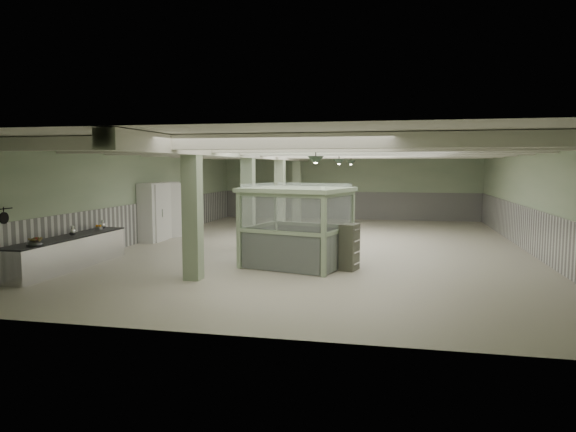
% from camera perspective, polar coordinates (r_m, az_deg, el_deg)
% --- Properties ---
extents(floor, '(20.00, 20.00, 0.00)m').
position_cam_1_polar(floor, '(18.58, 3.89, -3.44)').
color(floor, beige).
rests_on(floor, ground).
extents(ceiling, '(14.00, 20.00, 0.02)m').
position_cam_1_polar(ceiling, '(18.37, 3.97, 7.72)').
color(ceiling, white).
rests_on(ceiling, wall_back).
extents(wall_back, '(14.00, 0.02, 3.60)m').
position_cam_1_polar(wall_back, '(28.32, 6.75, 3.28)').
color(wall_back, '#A7B893').
rests_on(wall_back, floor).
extents(wall_front, '(14.00, 0.02, 3.60)m').
position_cam_1_polar(wall_front, '(8.64, -5.36, -1.77)').
color(wall_front, '#A7B893').
rests_on(wall_front, floor).
extents(wall_left, '(0.02, 20.00, 3.60)m').
position_cam_1_polar(wall_left, '(20.56, -15.79, 2.28)').
color(wall_left, '#A7B893').
rests_on(wall_left, floor).
extents(wall_right, '(0.02, 20.00, 3.60)m').
position_cam_1_polar(wall_right, '(18.75, 25.64, 1.64)').
color(wall_right, '#A7B893').
rests_on(wall_right, floor).
extents(wainscot_left, '(0.05, 19.90, 1.50)m').
position_cam_1_polar(wainscot_left, '(20.64, -15.65, -0.63)').
color(wainscot_left, silver).
rests_on(wainscot_left, floor).
extents(wainscot_right, '(0.05, 19.90, 1.50)m').
position_cam_1_polar(wainscot_right, '(18.83, 25.43, -1.54)').
color(wainscot_right, silver).
rests_on(wainscot_right, floor).
extents(wainscot_back, '(13.90, 0.05, 1.50)m').
position_cam_1_polar(wainscot_back, '(28.35, 6.72, 1.16)').
color(wainscot_back, silver).
rests_on(wainscot_back, floor).
extents(girder, '(0.45, 19.90, 0.40)m').
position_cam_1_polar(girder, '(18.87, -3.63, 7.00)').
color(girder, silver).
rests_on(girder, ceiling).
extents(beam_a, '(13.90, 0.35, 0.32)m').
position_cam_1_polar(beam_a, '(10.99, -1.53, 8.27)').
color(beam_a, silver).
rests_on(beam_a, ceiling).
extents(beam_b, '(13.90, 0.35, 0.32)m').
position_cam_1_polar(beam_b, '(13.43, 0.98, 7.78)').
color(beam_b, silver).
rests_on(beam_b, ceiling).
extents(beam_c, '(13.90, 0.35, 0.32)m').
position_cam_1_polar(beam_c, '(15.89, 2.70, 7.42)').
color(beam_c, silver).
rests_on(beam_c, ceiling).
extents(beam_d, '(13.90, 0.35, 0.32)m').
position_cam_1_polar(beam_d, '(18.36, 3.96, 7.16)').
color(beam_d, silver).
rests_on(beam_d, ceiling).
extents(beam_e, '(13.90, 0.35, 0.32)m').
position_cam_1_polar(beam_e, '(20.84, 4.92, 6.96)').
color(beam_e, silver).
rests_on(beam_e, ceiling).
extents(beam_f, '(13.90, 0.35, 0.32)m').
position_cam_1_polar(beam_f, '(23.32, 5.68, 6.80)').
color(beam_f, silver).
rests_on(beam_f, ceiling).
extents(beam_g, '(13.90, 0.35, 0.32)m').
position_cam_1_polar(beam_g, '(25.81, 6.29, 6.67)').
color(beam_g, silver).
rests_on(beam_g, ceiling).
extents(column_a, '(0.42, 0.42, 3.60)m').
position_cam_1_polar(column_a, '(13.23, -10.57, 0.69)').
color(column_a, '#9EB28F').
rests_on(column_a, floor).
extents(column_b, '(0.42, 0.42, 3.60)m').
position_cam_1_polar(column_b, '(17.94, -4.46, 2.02)').
color(column_b, '#9EB28F').
rests_on(column_b, floor).
extents(column_c, '(0.42, 0.42, 3.60)m').
position_cam_1_polar(column_c, '(22.77, -0.91, 2.78)').
color(column_c, '#9EB28F').
rests_on(column_c, floor).
extents(column_d, '(0.42, 0.42, 3.60)m').
position_cam_1_polar(column_d, '(26.68, 1.00, 3.19)').
color(column_d, '#9EB28F').
rests_on(column_d, floor).
extents(pendant_front, '(0.44, 0.44, 0.22)m').
position_cam_1_polar(pendant_front, '(13.34, 3.09, 6.19)').
color(pendant_front, '#324333').
rests_on(pendant_front, ceiling).
extents(pendant_mid, '(0.44, 0.44, 0.22)m').
position_cam_1_polar(pendant_mid, '(18.79, 5.69, 5.98)').
color(pendant_mid, '#324333').
rests_on(pendant_mid, ceiling).
extents(pendant_back, '(0.44, 0.44, 0.22)m').
position_cam_1_polar(pendant_back, '(23.77, 7.01, 5.87)').
color(pendant_back, '#324333').
rests_on(pendant_back, ceiling).
extents(prep_counter, '(0.83, 4.74, 0.91)m').
position_cam_1_polar(prep_counter, '(15.89, -23.21, -3.73)').
color(prep_counter, silver).
rests_on(prep_counter, floor).
extents(pitcher_near, '(0.24, 0.26, 0.29)m').
position_cam_1_polar(pitcher_near, '(16.02, -22.84, -1.52)').
color(pitcher_near, silver).
rests_on(pitcher_near, prep_counter).
extents(pitcher_far, '(0.25, 0.27, 0.29)m').
position_cam_1_polar(pitcher_far, '(17.31, -19.93, -0.92)').
color(pitcher_far, silver).
rests_on(pitcher_far, prep_counter).
extents(veg_colander, '(0.54, 0.54, 0.19)m').
position_cam_1_polar(veg_colander, '(14.46, -26.32, -2.59)').
color(veg_colander, '#444449').
rests_on(veg_colander, prep_counter).
extents(orange_bowl, '(0.32, 0.32, 0.09)m').
position_cam_1_polar(orange_bowl, '(17.30, -20.24, -1.28)').
color(orange_bowl, '#B2B2B7').
rests_on(orange_bowl, prep_counter).
extents(skillet_far, '(0.04, 0.29, 0.29)m').
position_cam_1_polar(skillet_far, '(14.41, -29.02, -0.20)').
color(skillet_far, black).
rests_on(skillet_far, hook_rail).
extents(walkin_cooler, '(1.13, 2.53, 2.32)m').
position_cam_1_polar(walkin_cooler, '(21.02, -14.01, 0.64)').
color(walkin_cooler, white).
rests_on(walkin_cooler, floor).
extents(guard_booth, '(3.38, 3.07, 2.39)m').
position_cam_1_polar(guard_booth, '(14.85, 1.02, 0.52)').
color(guard_booth, '#9AB18D').
rests_on(guard_booth, floor).
extents(filing_cabinet, '(0.56, 0.69, 1.30)m').
position_cam_1_polar(filing_cabinet, '(14.46, 6.83, -3.45)').
color(filing_cabinet, '#58594A').
rests_on(filing_cabinet, floor).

